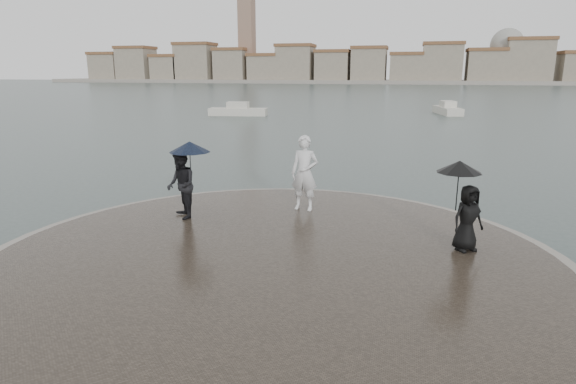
# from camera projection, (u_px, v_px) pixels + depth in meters

# --- Properties ---
(ground) EXTENTS (400.00, 400.00, 0.00)m
(ground) POSITION_uv_depth(u_px,v_px,m) (205.00, 369.00, 6.91)
(ground) COLOR #2B3835
(ground) RESTS_ON ground
(kerb_ring) EXTENTS (12.50, 12.50, 0.32)m
(kerb_ring) POSITION_uv_depth(u_px,v_px,m) (273.00, 266.00, 10.16)
(kerb_ring) COLOR gray
(kerb_ring) RESTS_ON ground
(quay_tip) EXTENTS (11.90, 11.90, 0.36)m
(quay_tip) POSITION_uv_depth(u_px,v_px,m) (273.00, 265.00, 10.15)
(quay_tip) COLOR #2D261E
(quay_tip) RESTS_ON ground
(statue) EXTENTS (0.81, 0.57, 2.09)m
(statue) POSITION_uv_depth(u_px,v_px,m) (304.00, 173.00, 13.32)
(statue) COLOR silver
(statue) RESTS_ON quay_tip
(visitor_left) EXTENTS (1.32, 1.19, 2.04)m
(visitor_left) POSITION_uv_depth(u_px,v_px,m) (183.00, 176.00, 12.53)
(visitor_left) COLOR black
(visitor_left) RESTS_ON quay_tip
(visitor_right) EXTENTS (1.15, 0.96, 1.95)m
(visitor_right) POSITION_uv_depth(u_px,v_px,m) (465.00, 201.00, 10.29)
(visitor_right) COLOR black
(visitor_right) RESTS_ON quay_tip
(far_skyline) EXTENTS (260.00, 20.00, 37.00)m
(far_skyline) POSITION_uv_depth(u_px,v_px,m) (387.00, 66.00, 158.02)
(far_skyline) COLOR gray
(far_skyline) RESTS_ON ground
(boats) EXTENTS (45.43, 16.83, 1.50)m
(boats) POSITION_uv_depth(u_px,v_px,m) (458.00, 116.00, 41.80)
(boats) COLOR beige
(boats) RESTS_ON ground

